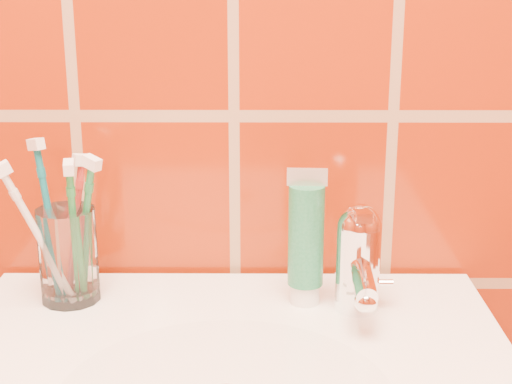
{
  "coord_description": "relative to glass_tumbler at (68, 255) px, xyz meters",
  "views": [
    {
      "loc": [
        0.03,
        0.31,
        1.22
      ],
      "look_at": [
        0.03,
        1.08,
        0.99
      ],
      "focal_mm": 55.0,
      "sensor_mm": 36.0,
      "label": 1
    }
  ],
  "objects": [
    {
      "name": "toothbrush_3",
      "position": [
        0.01,
        0.02,
        0.03
      ],
      "size": [
        0.08,
        0.08,
        0.17
      ],
      "primitive_type": null,
      "rotation": [
        0.18,
        0.0,
        2.19
      ],
      "color": "#A12822",
      "rests_on": "glass_tumbler"
    },
    {
      "name": "toothpaste_tube",
      "position": [
        0.26,
        -0.01,
        0.02
      ],
      "size": [
        0.04,
        0.04,
        0.15
      ],
      "rotation": [
        0.0,
        0.0,
        -0.05
      ],
      "color": "white",
      "rests_on": "pedestal_sink"
    },
    {
      "name": "toothbrush_1",
      "position": [
        0.02,
        -0.0,
        0.03
      ],
      "size": [
        0.1,
        0.09,
        0.18
      ],
      "primitive_type": null,
      "rotation": [
        0.23,
        0.0,
        0.98
      ],
      "color": "#1F7540",
      "rests_on": "glass_tumbler"
    },
    {
      "name": "toothbrush_2",
      "position": [
        -0.02,
        -0.02,
        0.03
      ],
      "size": [
        0.14,
        0.13,
        0.18
      ],
      "primitive_type": null,
      "rotation": [
        0.39,
        0.0,
        -1.06
      ],
      "color": "silver",
      "rests_on": "glass_tumbler"
    },
    {
      "name": "toothbrush_4",
      "position": [
        0.01,
        -0.01,
        0.03
      ],
      "size": [
        0.04,
        0.08,
        0.18
      ],
      "primitive_type": null,
      "rotation": [
        0.15,
        0.0,
        0.19
      ],
      "color": "#217D39",
      "rests_on": "glass_tumbler"
    },
    {
      "name": "toothbrush_0",
      "position": [
        -0.02,
        0.0,
        0.04
      ],
      "size": [
        0.09,
        0.09,
        0.19
      ],
      "primitive_type": null,
      "rotation": [
        0.19,
        0.0,
        -2.3
      ],
      "color": "#0D626F",
      "rests_on": "glass_tumbler"
    },
    {
      "name": "faucet",
      "position": [
        0.32,
        -0.03,
        0.01
      ],
      "size": [
        0.05,
        0.11,
        0.12
      ],
      "color": "white",
      "rests_on": "pedestal_sink"
    },
    {
      "name": "glass_tumbler",
      "position": [
        0.0,
        0.0,
        0.0
      ],
      "size": [
        0.09,
        0.09,
        0.11
      ],
      "primitive_type": "cylinder",
      "rotation": [
        0.0,
        0.0,
        -0.4
      ],
      "color": "white",
      "rests_on": "pedestal_sink"
    }
  ]
}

